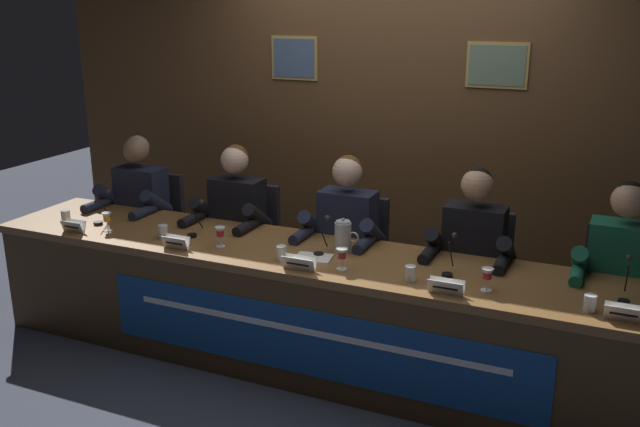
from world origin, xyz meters
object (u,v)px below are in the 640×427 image
microphone_far_left (102,212)px  juice_glass_right (487,275)px  panelist_right (470,255)px  water_cup_far_right (590,304)px  microphone_right (450,262)px  chair_left (248,250)px  microphone_center (322,242)px  chair_far_right (614,308)px  chair_far_left (154,235)px  nameplate_far_left (74,226)px  juice_glass_far_left (107,218)px  panelist_far_right (619,276)px  water_pitcher_central (343,236)px  chair_center (353,267)px  chair_right (474,286)px  nameplate_left (176,242)px  microphone_left (195,224)px  water_cup_left (163,232)px  nameplate_center (300,263)px  nameplate_right (446,287)px  document_stack_center (314,258)px  conference_table (312,295)px  juice_glass_left (220,233)px  panelist_far_left (135,207)px  microphone_far_right (626,287)px  panelist_left (232,221)px  juice_glass_center (342,255)px  water_cup_right (410,274)px  water_cup_far_left (66,217)px  nameplate_far_right (624,313)px  panelist_center (343,237)px  water_cup_center (281,254)px

microphone_far_left → juice_glass_right: size_ratio=1.74×
panelist_right → water_cup_far_right: panelist_right is taller
microphone_right → chair_left: bearing=160.3°
microphone_center → chair_far_right: microphone_center is taller
chair_far_left → nameplate_far_left: size_ratio=5.56×
juice_glass_far_left → microphone_right: size_ratio=0.57×
panelist_far_right → water_pitcher_central: (-1.53, -0.27, 0.10)m
chair_center → chair_right: size_ratio=1.00×
chair_far_right → juice_glass_right: bearing=-131.1°
nameplate_left → microphone_left: microphone_left is taller
microphone_right → water_cup_left: bearing=-175.9°
chair_left → nameplate_center: size_ratio=4.69×
nameplate_right → document_stack_center: bearing=166.9°
conference_table → microphone_center: bearing=86.4°
juice_glass_left → nameplate_center: (0.61, -0.16, -0.05)m
panelist_far_left → chair_left: size_ratio=1.36×
nameplate_left → microphone_far_right: (2.51, 0.27, 0.03)m
chair_center → microphone_far_left: bearing=-159.1°
panelist_right → document_stack_center: (-0.82, -0.46, 0.01)m
water_pitcher_central → nameplate_left: bearing=-158.8°
panelist_right → panelist_left: bearing=180.0°
chair_left → nameplate_left: chair_left is taller
juice_glass_center → microphone_center: size_ratio=0.57×
panelist_right → water_cup_right: (-0.21, -0.55, 0.04)m
panelist_far_right → chair_right: bearing=166.3°
water_cup_left → panelist_far_right: 2.71m
conference_table → nameplate_center: size_ratio=22.49×
water_cup_far_left → juice_glass_far_left: bearing=-4.5°
water_cup_right → nameplate_far_right: (1.06, -0.07, 0.00)m
chair_right → nameplate_right: (0.01, -0.85, 0.32)m
nameplate_left → water_cup_far_right: bearing=1.7°
chair_right → juice_glass_right: 0.83m
conference_table → water_cup_far_left: water_cup_far_left is taller
panelist_far_left → juice_glass_left: bearing=-25.3°
nameplate_far_left → panelist_center: panelist_center is taller
water_cup_left → water_cup_right: bearing=-1.7°
water_cup_far_left → water_cup_center: same height
conference_table → chair_center: 0.68m
nameplate_right → water_cup_center: bearing=174.2°
water_cup_far_right → document_stack_center: 1.52m
panelist_right → conference_table: bearing=-149.8°
juice_glass_far_left → water_cup_center: 1.28m
chair_far_left → chair_center: same height
nameplate_far_left → nameplate_far_right: size_ratio=0.94×
panelist_center → panelist_far_right: size_ratio=1.00×
juice_glass_center → panelist_center: bearing=111.5°
microphone_left → nameplate_center: microphone_left is taller
water_cup_far_left → nameplate_right: size_ratio=0.46×
document_stack_center → nameplate_far_left: bearing=-173.5°
panelist_left → microphone_far_right: (2.49, -0.37, 0.08)m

